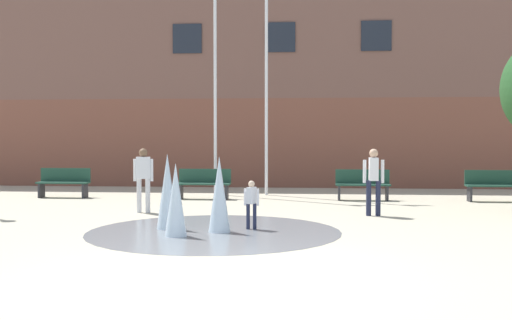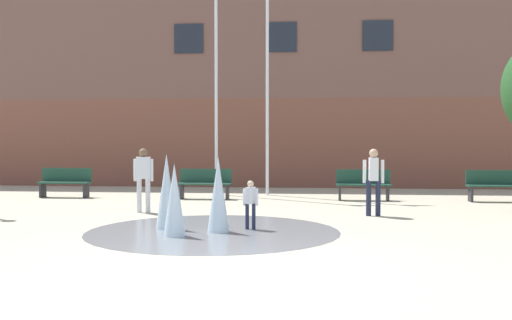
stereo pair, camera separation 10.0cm
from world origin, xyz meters
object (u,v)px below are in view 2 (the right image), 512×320
Objects in this scene: park_bench_center at (205,183)px; park_bench_near_trashcan at (495,185)px; child_with_pink_shirt at (251,201)px; adult_in_red at (143,175)px; flagpole_left at (217,49)px; adult_watching at (373,177)px; park_bench_under_right_flagpole at (363,184)px; park_bench_far_left at (65,182)px; flagpole_right at (268,55)px.

park_bench_center is 1.00× the size of park_bench_near_trashcan.
child_with_pink_shirt is (2.03, -5.94, 0.10)m from park_bench_center.
park_bench_center is 3.60m from adult_in_red.
child_with_pink_shirt is at bearing -52.86° from adult_in_red.
adult_in_red is at bearing -102.05° from flagpole_left.
adult_in_red reaches higher than park_bench_near_trashcan.
adult_watching is at bearing -13.67° from adult_in_red.
child_with_pink_shirt reaches higher than park_bench_under_right_flagpole.
child_with_pink_shirt is at bearing -42.95° from park_bench_far_left.
child_with_pink_shirt is 8.38m from flagpole_right.
park_bench_under_right_flagpole is 0.18× the size of flagpole_left.
child_with_pink_shirt is at bearing -48.61° from adult_watching.
park_bench_near_trashcan is 8.82m from child_with_pink_shirt.
adult_watching is 6.81m from flagpole_right.
adult_in_red is at bearing -148.17° from park_bench_under_right_flagpole.
adult_in_red reaches higher than park_bench_center.
park_bench_center is 5.91m from adult_watching.
flagpole_left is (1.05, 4.90, 3.81)m from adult_in_red.
park_bench_far_left is 1.62× the size of child_with_pink_shirt.
child_with_pink_shirt is (6.46, -6.01, 0.10)m from park_bench_far_left.
flagpole_left is (0.14, 1.44, 4.26)m from park_bench_center.
park_bench_near_trashcan is 1.62× the size of child_with_pink_shirt.
park_bench_far_left is 5.00m from adult_in_red.
flagpole_right is (-2.95, 1.38, 4.05)m from park_bench_under_right_flagpole.
adult_in_red is 0.19× the size of flagpole_right.
park_bench_center is at bearing -179.24° from park_bench_under_right_flagpole.
flagpole_right reaches higher than park_bench_under_right_flagpole.
flagpole_right is (-2.88, 5.01, 3.60)m from adult_watching.
park_bench_near_trashcan is 7.97m from flagpole_right.
child_with_pink_shirt is 3.86m from adult_in_red.
child_with_pink_shirt is at bearing -88.35° from flagpole_right.
park_bench_far_left is 7.57m from flagpole_right.
park_bench_near_trashcan is at bearing -0.60° from park_bench_under_right_flagpole.
park_bench_far_left is at bearing 122.57° from adult_in_red.
flagpole_left is (-8.39, 1.42, 4.26)m from park_bench_near_trashcan.
park_bench_near_trashcan is 9.51m from flagpole_left.
park_bench_center is 6.28m from child_with_pink_shirt.
child_with_pink_shirt is 0.62× the size of adult_in_red.
park_bench_center is 4.50m from flagpole_left.
flagpole_left reaches higher than park_bench_center.
park_bench_under_right_flagpole is at bearing -2.43° from child_with_pink_shirt.
flagpole_left reaches higher than child_with_pink_shirt.
adult_in_red is at bearing -119.03° from flagpole_right.
flagpole_left reaches higher than park_bench_under_right_flagpole.
park_bench_center and park_bench_under_right_flagpole have the same top height.
adult_watching reaches higher than park_bench_center.
park_bench_near_trashcan is at bearing 132.88° from adult_watching.
child_with_pink_shirt is 0.11× the size of flagpole_left.
flagpole_right is at bearing 168.07° from park_bench_near_trashcan.
park_bench_near_trashcan is 1.01× the size of adult_watching.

